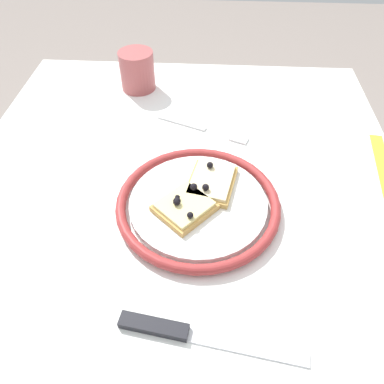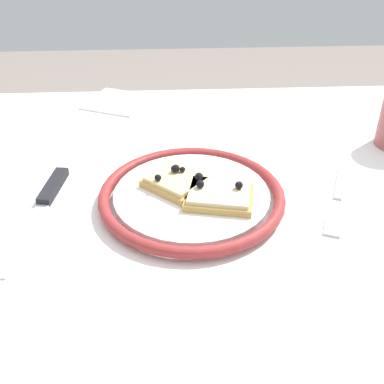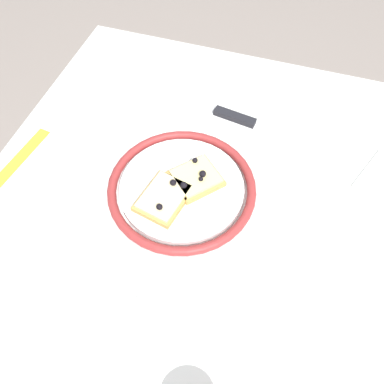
{
  "view_description": "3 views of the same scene",
  "coord_description": "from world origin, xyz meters",
  "px_view_note": "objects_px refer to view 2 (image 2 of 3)",
  "views": [
    {
      "loc": [
        0.45,
        0.05,
        1.18
      ],
      "look_at": [
        0.02,
        0.02,
        0.73
      ],
      "focal_mm": 34.77,
      "sensor_mm": 36.0,
      "label": 1
    },
    {
      "loc": [
        0.07,
        0.61,
        1.12
      ],
      "look_at": [
        0.04,
        0.05,
        0.75
      ],
      "focal_mm": 45.02,
      "sensor_mm": 36.0,
      "label": 2
    },
    {
      "loc": [
        -0.34,
        -0.11,
        1.31
      ],
      "look_at": [
        0.02,
        0.01,
        0.75
      ],
      "focal_mm": 36.78,
      "sensor_mm": 36.0,
      "label": 3
    }
  ],
  "objects_px": {
    "dining_table": "(214,241)",
    "plate": "(192,196)",
    "pizza_slice_far": "(216,195)",
    "napkin": "(117,102)",
    "pizza_slice_near": "(177,180)",
    "knife": "(46,199)",
    "fork": "(338,196)"
  },
  "relations": [
    {
      "from": "dining_table",
      "to": "plate",
      "type": "xyz_separation_m",
      "value": [
        0.04,
        0.03,
        0.11
      ]
    },
    {
      "from": "pizza_slice_far",
      "to": "napkin",
      "type": "relative_size",
      "value": 0.92
    },
    {
      "from": "dining_table",
      "to": "napkin",
      "type": "distance_m",
      "value": 0.39
    },
    {
      "from": "dining_table",
      "to": "pizza_slice_near",
      "type": "bearing_deg",
      "value": 10.96
    },
    {
      "from": "plate",
      "to": "knife",
      "type": "height_order",
      "value": "plate"
    },
    {
      "from": "pizza_slice_far",
      "to": "knife",
      "type": "distance_m",
      "value": 0.25
    },
    {
      "from": "dining_table",
      "to": "knife",
      "type": "bearing_deg",
      "value": 4.23
    },
    {
      "from": "knife",
      "to": "dining_table",
      "type": "bearing_deg",
      "value": -175.77
    },
    {
      "from": "pizza_slice_near",
      "to": "pizza_slice_far",
      "type": "distance_m",
      "value": 0.07
    },
    {
      "from": "dining_table",
      "to": "napkin",
      "type": "bearing_deg",
      "value": -62.69
    },
    {
      "from": "pizza_slice_near",
      "to": "napkin",
      "type": "xyz_separation_m",
      "value": [
        0.12,
        -0.35,
        -0.02
      ]
    },
    {
      "from": "dining_table",
      "to": "napkin",
      "type": "relative_size",
      "value": 7.92
    },
    {
      "from": "dining_table",
      "to": "plate",
      "type": "distance_m",
      "value": 0.12
    },
    {
      "from": "dining_table",
      "to": "plate",
      "type": "relative_size",
      "value": 3.4
    },
    {
      "from": "pizza_slice_far",
      "to": "fork",
      "type": "relative_size",
      "value": 0.55
    },
    {
      "from": "knife",
      "to": "pizza_slice_far",
      "type": "bearing_deg",
      "value": 172.23
    },
    {
      "from": "pizza_slice_far",
      "to": "napkin",
      "type": "bearing_deg",
      "value": -66.52
    },
    {
      "from": "plate",
      "to": "fork",
      "type": "height_order",
      "value": "plate"
    },
    {
      "from": "dining_table",
      "to": "pizza_slice_far",
      "type": "relative_size",
      "value": 8.57
    },
    {
      "from": "plate",
      "to": "fork",
      "type": "xyz_separation_m",
      "value": [
        -0.22,
        -0.0,
        -0.01
      ]
    },
    {
      "from": "pizza_slice_far",
      "to": "napkin",
      "type": "height_order",
      "value": "pizza_slice_far"
    },
    {
      "from": "knife",
      "to": "pizza_slice_near",
      "type": "bearing_deg",
      "value": -177.84
    },
    {
      "from": "knife",
      "to": "napkin",
      "type": "relative_size",
      "value": 2.08
    },
    {
      "from": "dining_table",
      "to": "pizza_slice_far",
      "type": "distance_m",
      "value": 0.14
    },
    {
      "from": "dining_table",
      "to": "pizza_slice_far",
      "type": "bearing_deg",
      "value": 84.46
    },
    {
      "from": "plate",
      "to": "pizza_slice_near",
      "type": "xyz_separation_m",
      "value": [
        0.02,
        -0.02,
        0.01
      ]
    },
    {
      "from": "fork",
      "to": "napkin",
      "type": "relative_size",
      "value": 1.67
    },
    {
      "from": "dining_table",
      "to": "napkin",
      "type": "height_order",
      "value": "napkin"
    },
    {
      "from": "plate",
      "to": "fork",
      "type": "bearing_deg",
      "value": -179.63
    },
    {
      "from": "plate",
      "to": "napkin",
      "type": "bearing_deg",
      "value": -69.75
    },
    {
      "from": "pizza_slice_near",
      "to": "knife",
      "type": "height_order",
      "value": "pizza_slice_near"
    },
    {
      "from": "plate",
      "to": "pizza_slice_far",
      "type": "bearing_deg",
      "value": 148.99
    }
  ]
}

